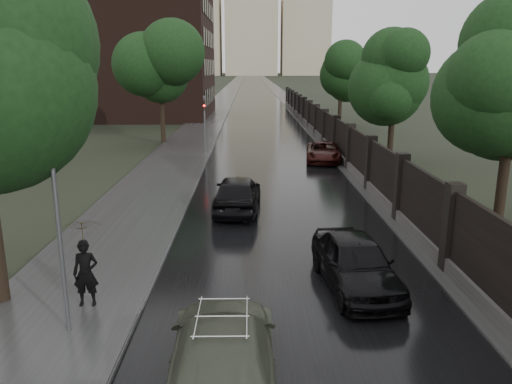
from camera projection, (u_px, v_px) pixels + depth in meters
name	position (u px, v px, depth m)	size (l,w,h in m)	color
ground	(315.00, 373.00, 9.96)	(800.00, 800.00, 0.00)	black
road	(253.00, 81.00, 194.06)	(8.00, 420.00, 0.02)	black
sidewalk_left	(237.00, 81.00, 193.96)	(4.00, 420.00, 0.16)	#2D2D2D
verge_right	(267.00, 81.00, 194.12)	(3.00, 420.00, 0.08)	#2D2D2D
fence_right	(321.00, 128.00, 40.79)	(0.45, 75.72, 2.70)	#383533
tree_left_far	(160.00, 75.00, 37.63)	(4.25, 4.25, 7.39)	black
tree_right_b	(394.00, 82.00, 30.15)	(4.08, 4.08, 7.01)	black
tree_right_c	(341.00, 76.00, 47.59)	(4.08, 4.08, 7.01)	black
lamp_post	(58.00, 223.00, 10.68)	(0.25, 0.12, 5.11)	#59595E
traffic_light	(205.00, 120.00, 33.53)	(0.16, 0.32, 4.00)	#59595E
brick_building	(105.00, 29.00, 57.64)	(24.00, 18.00, 20.00)	black
stalinist_tower	(251.00, 8.00, 291.17)	(92.00, 30.00, 159.00)	tan
volga_sedan	(223.00, 354.00, 9.31)	(2.04, 5.02, 1.46)	#464B3C
hatchback_left	(237.00, 193.00, 20.79)	(1.84, 4.58, 1.56)	black
car_right_near	(356.00, 262.00, 13.62)	(1.75, 4.35, 1.48)	black
car_right_far	(323.00, 152.00, 31.61)	(2.09, 4.54, 1.26)	black
pedestrian_umbrella	(83.00, 238.00, 12.03)	(1.04, 1.06, 2.64)	black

